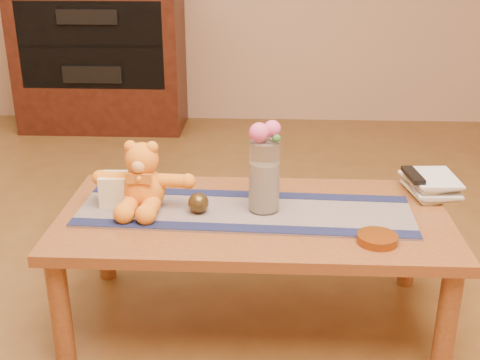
{
  "coord_description": "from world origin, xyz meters",
  "views": [
    {
      "loc": [
        0.05,
        -2.0,
        1.39
      ],
      "look_at": [
        -0.05,
        0.0,
        0.58
      ],
      "focal_mm": 45.81,
      "sensor_mm": 36.0,
      "label": 1
    }
  ],
  "objects_px": {
    "pillar_candle": "(114,189)",
    "tv_remote": "(413,175)",
    "glass_vase": "(264,176)",
    "teddy_bear": "(143,176)",
    "amber_dish": "(377,239)",
    "book_bottom": "(410,192)",
    "bronze_ball": "(198,203)"
  },
  "relations": [
    {
      "from": "amber_dish",
      "to": "bronze_ball",
      "type": "bearing_deg",
      "value": 162.8
    },
    {
      "from": "glass_vase",
      "to": "amber_dish",
      "type": "height_order",
      "value": "glass_vase"
    },
    {
      "from": "pillar_candle",
      "to": "tv_remote",
      "type": "height_order",
      "value": "pillar_candle"
    },
    {
      "from": "teddy_bear",
      "to": "book_bottom",
      "type": "distance_m",
      "value": 1.02
    },
    {
      "from": "pillar_candle",
      "to": "amber_dish",
      "type": "xyz_separation_m",
      "value": [
        0.92,
        -0.25,
        -0.05
      ]
    },
    {
      "from": "teddy_bear",
      "to": "glass_vase",
      "type": "height_order",
      "value": "glass_vase"
    },
    {
      "from": "book_bottom",
      "to": "tv_remote",
      "type": "relative_size",
      "value": 1.39
    },
    {
      "from": "glass_vase",
      "to": "tv_remote",
      "type": "bearing_deg",
      "value": 17.01
    },
    {
      "from": "teddy_bear",
      "to": "pillar_candle",
      "type": "bearing_deg",
      "value": 176.07
    },
    {
      "from": "pillar_candle",
      "to": "book_bottom",
      "type": "relative_size",
      "value": 0.52
    },
    {
      "from": "teddy_bear",
      "to": "amber_dish",
      "type": "xyz_separation_m",
      "value": [
        0.81,
        -0.23,
        -0.11
      ]
    },
    {
      "from": "glass_vase",
      "to": "amber_dish",
      "type": "distance_m",
      "value": 0.45
    },
    {
      "from": "tv_remote",
      "to": "bronze_ball",
      "type": "bearing_deg",
      "value": -172.03
    },
    {
      "from": "teddy_bear",
      "to": "book_bottom",
      "type": "height_order",
      "value": "teddy_bear"
    },
    {
      "from": "teddy_bear",
      "to": "tv_remote",
      "type": "height_order",
      "value": "teddy_bear"
    },
    {
      "from": "teddy_bear",
      "to": "bronze_ball",
      "type": "bearing_deg",
      "value": -9.52
    },
    {
      "from": "bronze_ball",
      "to": "glass_vase",
      "type": "bearing_deg",
      "value": 8.44
    },
    {
      "from": "glass_vase",
      "to": "bronze_ball",
      "type": "height_order",
      "value": "glass_vase"
    },
    {
      "from": "teddy_bear",
      "to": "bronze_ball",
      "type": "distance_m",
      "value": 0.22
    },
    {
      "from": "teddy_bear",
      "to": "tv_remote",
      "type": "relative_size",
      "value": 2.19
    },
    {
      "from": "bronze_ball",
      "to": "pillar_candle",
      "type": "bearing_deg",
      "value": 169.27
    },
    {
      "from": "bronze_ball",
      "to": "tv_remote",
      "type": "xyz_separation_m",
      "value": [
        0.8,
        0.21,
        0.04
      ]
    },
    {
      "from": "bronze_ball",
      "to": "amber_dish",
      "type": "distance_m",
      "value": 0.63
    },
    {
      "from": "teddy_bear",
      "to": "bronze_ball",
      "type": "relative_size",
      "value": 4.75
    },
    {
      "from": "glass_vase",
      "to": "tv_remote",
      "type": "height_order",
      "value": "glass_vase"
    },
    {
      "from": "pillar_candle",
      "to": "teddy_bear",
      "type": "bearing_deg",
      "value": -7.13
    },
    {
      "from": "pillar_candle",
      "to": "glass_vase",
      "type": "distance_m",
      "value": 0.56
    },
    {
      "from": "glass_vase",
      "to": "bronze_ball",
      "type": "bearing_deg",
      "value": -171.56
    },
    {
      "from": "tv_remote",
      "to": "glass_vase",
      "type": "bearing_deg",
      "value": -169.59
    },
    {
      "from": "book_bottom",
      "to": "amber_dish",
      "type": "distance_m",
      "value": 0.45
    },
    {
      "from": "glass_vase",
      "to": "tv_remote",
      "type": "relative_size",
      "value": 1.62
    },
    {
      "from": "bronze_ball",
      "to": "teddy_bear",
      "type": "bearing_deg",
      "value": 167.28
    }
  ]
}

